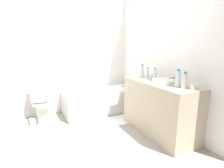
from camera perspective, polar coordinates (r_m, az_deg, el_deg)
ground_plane at (r=3.04m, az=-8.72°, el=-16.49°), size 3.94×3.94×0.00m
wall_back_tiled at (r=3.96m, az=-15.40°, el=8.81°), size 3.34×0.10×2.47m
wall_right_mirror at (r=3.43m, az=15.66°, el=8.27°), size 0.10×2.96×2.47m
bathtub at (r=3.95m, az=-3.97°, el=-5.11°), size 1.52×0.69×1.09m
toilet at (r=3.65m, az=-21.38°, el=-5.43°), size 0.36×0.50×0.75m
vanity_counter at (r=3.10m, az=14.79°, el=-7.32°), size 0.57×1.32×0.87m
sink_basin at (r=2.92m, az=16.08°, el=0.86°), size 0.35×0.35×0.06m
sink_faucet at (r=3.06m, az=18.92°, el=1.30°), size 0.11×0.15×0.08m
water_bottle_0 at (r=2.71m, az=20.10°, el=1.64°), size 0.07×0.07×0.25m
water_bottle_1 at (r=3.12m, az=13.44°, el=2.99°), size 0.06×0.06×0.21m
water_bottle_2 at (r=3.27m, az=11.12°, el=3.41°), size 0.06×0.06×0.19m
water_bottle_3 at (r=3.40m, az=9.47°, el=4.13°), size 0.07×0.07×0.23m
water_bottle_4 at (r=2.65m, az=21.95°, el=0.97°), size 0.07×0.07×0.23m
water_bottle_5 at (r=2.74m, az=22.06°, el=0.95°), size 0.06×0.06×0.19m
drinking_glass_0 at (r=2.64m, az=24.30°, el=-0.75°), size 0.08×0.08×0.08m
drinking_glass_1 at (r=3.25m, az=12.36°, el=2.55°), size 0.07×0.07×0.09m
bath_mat at (r=3.60m, az=2.32°, el=-11.35°), size 0.68×0.43×0.01m
toilet_paper_roll at (r=3.67m, az=-23.75°, el=-10.97°), size 0.11×0.11×0.13m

